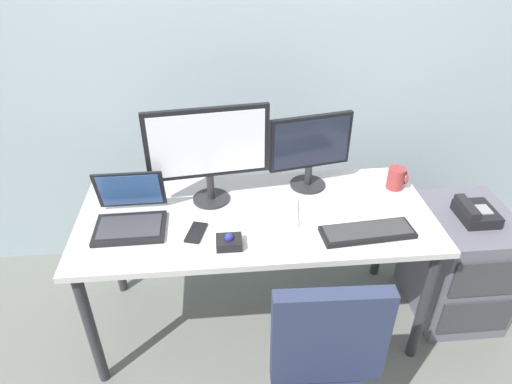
% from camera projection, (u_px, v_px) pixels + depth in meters
% --- Properties ---
extents(ground_plane, '(8.00, 8.00, 0.00)m').
position_uv_depth(ground_plane, '(256.00, 318.00, 2.52)').
color(ground_plane, slate).
extents(back_wall, '(6.00, 0.10, 2.80)m').
position_uv_depth(back_wall, '(243.00, 28.00, 2.35)').
color(back_wall, '#99ACB4').
rests_on(back_wall, ground).
extents(desk, '(1.66, 0.72, 0.72)m').
position_uv_depth(desk, '(256.00, 226.00, 2.17)').
color(desk, silver).
rests_on(desk, ground).
extents(file_cabinet, '(0.42, 0.53, 0.63)m').
position_uv_depth(file_cabinet, '(458.00, 263.00, 2.44)').
color(file_cabinet, slate).
rests_on(file_cabinet, ground).
extents(desk_phone, '(0.17, 0.20, 0.09)m').
position_uv_depth(desk_phone, '(475.00, 213.00, 2.23)').
color(desk_phone, black).
rests_on(desk_phone, file_cabinet).
extents(monitor_main, '(0.57, 0.18, 0.48)m').
position_uv_depth(monitor_main, '(208.00, 148.00, 2.07)').
color(monitor_main, '#262628').
rests_on(monitor_main, desk).
extents(monitor_side, '(0.41, 0.18, 0.39)m').
position_uv_depth(monitor_side, '(310.00, 148.00, 2.21)').
color(monitor_side, '#262628').
rests_on(monitor_side, desk).
extents(keyboard, '(0.42, 0.17, 0.03)m').
position_uv_depth(keyboard, '(367.00, 232.00, 1.99)').
color(keyboard, black).
rests_on(keyboard, desk).
extents(laptop, '(0.31, 0.29, 0.23)m').
position_uv_depth(laptop, '(130.00, 214.00, 2.03)').
color(laptop, black).
rests_on(laptop, desk).
extents(trackball_mouse, '(0.11, 0.09, 0.07)m').
position_uv_depth(trackball_mouse, '(229.00, 242.00, 1.91)').
color(trackball_mouse, black).
rests_on(trackball_mouse, desk).
extents(coffee_mug, '(0.10, 0.09, 0.11)m').
position_uv_depth(coffee_mug, '(396.00, 178.00, 2.29)').
color(coffee_mug, maroon).
rests_on(coffee_mug, desk).
extents(paper_notepad, '(0.18, 0.23, 0.01)m').
position_uv_depth(paper_notepad, '(282.00, 212.00, 2.12)').
color(paper_notepad, white).
rests_on(paper_notepad, desk).
extents(cell_phone, '(0.10, 0.16, 0.01)m').
position_uv_depth(cell_phone, '(196.00, 232.00, 2.00)').
color(cell_phone, black).
rests_on(cell_phone, desk).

